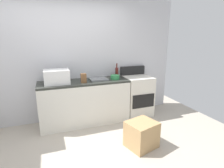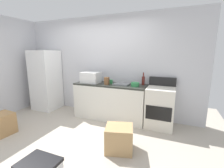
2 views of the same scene
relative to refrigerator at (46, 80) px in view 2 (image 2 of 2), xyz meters
The scene contains 13 objects.
ground_plane 2.26m from the refrigerator, 33.31° to the right, with size 6.00×6.00×0.00m, color #B2A899.
wall_back 1.85m from the refrigerator, 12.88° to the left, with size 5.00×0.10×2.60m, color silver.
kitchen_counter 2.09m from the refrigerator, ahead, with size 1.80×0.60×0.90m.
refrigerator is the anchor object (origin of this frame).
stove_oven 3.29m from the refrigerator, ahead, with size 0.60×0.61×1.10m.
microwave 1.54m from the refrigerator, ahead, with size 0.46×0.34×0.27m, color white.
sink_basin 2.36m from the refrigerator, ahead, with size 0.36×0.32×0.03m, color slate.
wine_bottle 2.85m from the refrigerator, ahead, with size 0.07×0.07×0.30m.
coffee_mug 2.07m from the refrigerator, ahead, with size 0.08×0.08×0.10m, color #338C4C.
knife_block 2.02m from the refrigerator, ahead, with size 0.10×0.10×0.18m, color brown.
mixing_bowl 2.70m from the refrigerator, ahead, with size 0.19×0.19×0.09m, color #338C4C.
cardboard_box_large 3.03m from the refrigerator, 22.82° to the right, with size 0.45×0.40×0.43m, color tan.
cardboard_box_medium 1.71m from the refrigerator, 78.49° to the right, with size 0.40×0.38×0.44m, color #A37A4C.
Camera 2 is at (1.79, -2.27, 1.65)m, focal length 24.83 mm.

